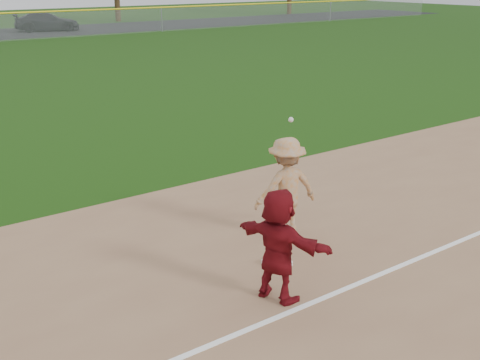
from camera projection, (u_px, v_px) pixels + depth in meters
ground at (294, 278)px, 9.96m from camera, size 160.00×160.00×0.00m
foul_line at (327, 296)px, 9.34m from camera, size 60.00×0.10×0.01m
first_base at (277, 263)px, 10.35m from camera, size 0.39×0.39×0.09m
base_runner at (278, 245)px, 9.03m from camera, size 0.94×1.74×1.79m
car_right at (47, 22)px, 51.66m from camera, size 5.79×3.60×1.57m
first_base_play at (286, 188)px, 11.21m from camera, size 1.38×1.13×2.49m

